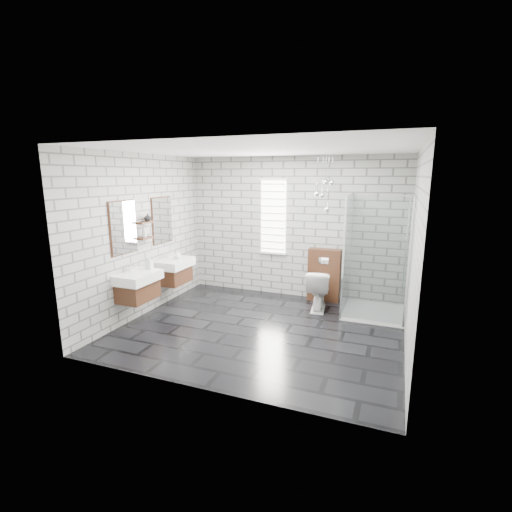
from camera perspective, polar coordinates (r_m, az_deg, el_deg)
The scene contains 20 objects.
floor at distance 5.90m, azimuth 0.67°, elevation -11.20°, with size 4.20×3.60×0.02m, color black.
ceiling at distance 5.42m, azimuth 0.74°, elevation 16.20°, with size 4.20×3.60×0.02m, color white.
wall_back at distance 7.20m, azimuth 5.76°, elevation 4.32°, with size 4.20×0.02×2.70m, color #A7A7A1.
wall_front at distance 3.89m, azimuth -8.65°, elevation -2.58°, with size 4.20×0.02×2.70m, color #A7A7A1.
wall_left at distance 6.53m, azimuth -16.94°, elevation 3.03°, with size 0.02×3.60×2.70m, color #A7A7A1.
wall_right at distance 5.17m, azimuth 23.19°, elevation 0.24°, with size 0.02×3.60×2.70m, color #A7A7A1.
vanity_left at distance 6.15m, azimuth -17.96°, elevation -3.26°, with size 0.47×0.70×1.57m.
vanity_right at distance 6.94m, azimuth -12.68°, elevation -1.21°, with size 0.47×0.70×1.57m.
shelf_lower at distance 6.45m, azimuth -16.64°, elevation 2.67°, with size 0.14×0.30×0.03m, color #482716.
shelf_upper at distance 6.41m, azimuth -16.78°, elevation 4.96°, with size 0.14×0.30×0.03m, color #482716.
window at distance 7.27m, azimuth 2.67°, elevation 6.03°, with size 0.56×0.05×1.48m.
cistern_panel at distance 7.12m, azimuth 10.43°, elevation -2.89°, with size 0.60×0.20×1.00m, color #482716.
flush_plate at distance 6.95m, azimuth 10.36°, elevation -0.72°, with size 0.18×0.01×0.12m, color silver.
shower_enclosure at distance 6.53m, azimuth 16.93°, elevation -4.61°, with size 1.00×1.00×2.03m.
pendant_cluster at distance 6.57m, azimuth 10.50°, elevation 9.64°, with size 0.31×0.24×0.98m.
toilet at distance 6.69m, azimuth 9.56°, elevation -5.12°, with size 0.40×0.71×0.72m, color white.
soap_bottle_a at distance 6.26m, azimuth -16.12°, elevation -0.96°, with size 0.10×0.10×0.22m, color #B2B2B2.
soap_bottle_b at distance 6.91m, azimuth -12.04°, elevation 0.24°, with size 0.13×0.13×0.16m, color #B2B2B2.
soap_bottle_c at distance 6.40m, azimuth -16.81°, elevation 3.65°, with size 0.08×0.08×0.20m, color #B2B2B2.
vase at distance 6.46m, azimuth -16.34°, elevation 5.74°, with size 0.12×0.12×0.13m, color #B2B2B2.
Camera 1 is at (1.89, -5.07, 2.34)m, focal length 26.00 mm.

